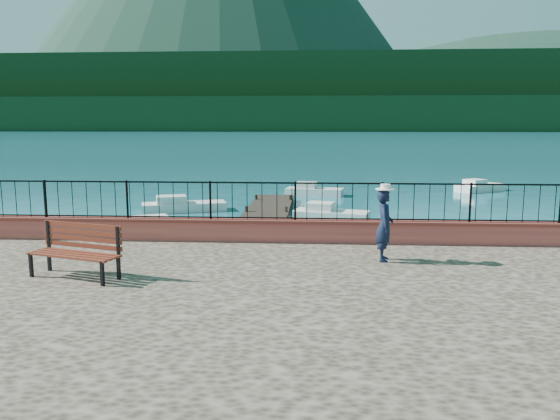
# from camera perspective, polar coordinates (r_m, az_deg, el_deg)

# --- Properties ---
(ground) EXTENTS (2000.00, 2000.00, 0.00)m
(ground) POSITION_cam_1_polar(r_m,az_deg,el_deg) (10.97, 2.40, -13.66)
(ground) COLOR #19596B
(ground) RESTS_ON ground
(parapet) EXTENTS (28.00, 0.46, 0.58)m
(parapet) POSITION_cam_1_polar(r_m,az_deg,el_deg) (14.09, 2.81, -2.19)
(parapet) COLOR #CC5C49
(parapet) RESTS_ON promenade
(railing) EXTENTS (27.00, 0.05, 0.95)m
(railing) POSITION_cam_1_polar(r_m,az_deg,el_deg) (13.96, 2.83, 0.89)
(railing) COLOR black
(railing) RESTS_ON parapet
(dock) EXTENTS (2.00, 16.00, 0.30)m
(dock) POSITION_cam_1_polar(r_m,az_deg,el_deg) (22.61, -1.92, -1.37)
(dock) COLOR #2D231C
(dock) RESTS_ON ground
(far_forest) EXTENTS (900.00, 60.00, 18.00)m
(far_forest) POSITION_cam_1_polar(r_m,az_deg,el_deg) (310.16, 3.79, 9.91)
(far_forest) COLOR black
(far_forest) RESTS_ON ground
(foothills) EXTENTS (900.00, 120.00, 44.00)m
(foothills) POSITION_cam_1_polar(r_m,az_deg,el_deg) (370.55, 3.82, 11.77)
(foothills) COLOR black
(foothills) RESTS_ON ground
(companion_hill) EXTENTS (448.00, 384.00, 180.00)m
(companion_hill) POSITION_cam_1_polar(r_m,az_deg,el_deg) (611.03, 25.10, 7.80)
(companion_hill) COLOR #142D23
(companion_hill) RESTS_ON ground
(park_bench) EXTENTS (2.00, 1.17, 1.06)m
(park_bench) POSITION_cam_1_polar(r_m,az_deg,el_deg) (11.59, -20.57, -5.12)
(park_bench) COLOR black
(park_bench) RESTS_ON promenade
(person) EXTENTS (0.44, 0.62, 1.60)m
(person) POSITION_cam_1_polar(r_m,az_deg,el_deg) (12.29, 10.85, -1.59)
(person) COLOR black
(person) RESTS_ON promenade
(hat) EXTENTS (0.44, 0.44, 0.12)m
(hat) POSITION_cam_1_polar(r_m,az_deg,el_deg) (12.16, 10.97, 2.39)
(hat) COLOR white
(hat) RESTS_ON person
(boat_0) EXTENTS (4.38, 3.13, 0.80)m
(boat_0) POSITION_cam_1_polar(r_m,az_deg,el_deg) (21.23, -11.89, -1.55)
(boat_0) COLOR silver
(boat_0) RESTS_ON ground
(boat_1) EXTENTS (3.48, 2.04, 0.80)m
(boat_1) POSITION_cam_1_polar(r_m,az_deg,el_deg) (24.13, 5.36, -0.14)
(boat_1) COLOR silver
(boat_1) RESTS_ON ground
(boat_3) EXTENTS (4.21, 2.48, 0.80)m
(boat_3) POSITION_cam_1_polar(r_m,az_deg,el_deg) (26.94, -10.00, 0.73)
(boat_3) COLOR silver
(boat_3) RESTS_ON ground
(boat_4) EXTENTS (3.53, 1.93, 0.80)m
(boat_4) POSITION_cam_1_polar(r_m,az_deg,el_deg) (32.47, 3.63, 2.25)
(boat_4) COLOR silver
(boat_4) RESTS_ON ground
(boat_5) EXTENTS (3.49, 3.02, 0.80)m
(boat_5) POSITION_cam_1_polar(r_m,az_deg,el_deg) (36.67, 20.17, 2.49)
(boat_5) COLOR silver
(boat_5) RESTS_ON ground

